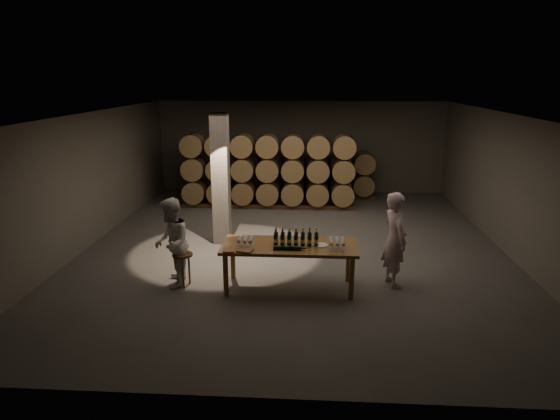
# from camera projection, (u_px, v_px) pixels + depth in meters

# --- Properties ---
(room) EXTENTS (12.00, 12.00, 12.00)m
(room) POSITION_uv_depth(u_px,v_px,m) (221.00, 180.00, 12.14)
(room) COLOR #54514F
(room) RESTS_ON ground
(tasting_table) EXTENTS (2.60, 1.10, 0.90)m
(tasting_table) POSITION_uv_depth(u_px,v_px,m) (289.00, 250.00, 9.64)
(tasting_table) COLOR brown
(tasting_table) RESTS_ON ground
(barrel_stack_back) EXTENTS (6.26, 0.95, 1.57)m
(barrel_stack_back) POSITION_uv_depth(u_px,v_px,m) (283.00, 173.00, 17.08)
(barrel_stack_back) COLOR brown
(barrel_stack_back) RESTS_ON ground
(barrel_stack_front) EXTENTS (5.48, 0.95, 2.31)m
(barrel_stack_front) POSITION_uv_depth(u_px,v_px,m) (268.00, 169.00, 15.66)
(barrel_stack_front) COLOR brown
(barrel_stack_front) RESTS_ON ground
(bottle_cluster) EXTENTS (0.86, 0.23, 0.32)m
(bottle_cluster) POSITION_uv_depth(u_px,v_px,m) (296.00, 239.00, 9.59)
(bottle_cluster) COLOR black
(bottle_cluster) RESTS_ON tasting_table
(lying_bottles) EXTENTS (0.62, 0.08, 0.08)m
(lying_bottles) POSITION_uv_depth(u_px,v_px,m) (288.00, 248.00, 9.31)
(lying_bottles) COLOR black
(lying_bottles) RESTS_ON tasting_table
(glass_cluster_left) EXTENTS (0.31, 0.31, 0.18)m
(glass_cluster_left) POSITION_uv_depth(u_px,v_px,m) (245.00, 240.00, 9.50)
(glass_cluster_left) COLOR silver
(glass_cluster_left) RESTS_ON tasting_table
(glass_cluster_right) EXTENTS (0.30, 0.41, 0.17)m
(glass_cluster_right) POSITION_uv_depth(u_px,v_px,m) (337.00, 241.00, 9.42)
(glass_cluster_right) COLOR silver
(glass_cluster_right) RESTS_ON tasting_table
(plate) EXTENTS (0.29, 0.29, 0.02)m
(plate) POSITION_uv_depth(u_px,v_px,m) (321.00, 245.00, 9.57)
(plate) COLOR white
(plate) RESTS_ON tasting_table
(notebook_near) EXTENTS (0.32, 0.28, 0.03)m
(notebook_near) POSITION_uv_depth(u_px,v_px,m) (245.00, 251.00, 9.25)
(notebook_near) COLOR #9B5C38
(notebook_near) RESTS_ON tasting_table
(notebook_corner) EXTENTS (0.26, 0.31, 0.02)m
(notebook_corner) POSITION_uv_depth(u_px,v_px,m) (229.00, 250.00, 9.29)
(notebook_corner) COLOR #9B5C38
(notebook_corner) RESTS_ON tasting_table
(pen) EXTENTS (0.14, 0.02, 0.01)m
(pen) POSITION_uv_depth(u_px,v_px,m) (247.00, 252.00, 9.22)
(pen) COLOR black
(pen) RESTS_ON tasting_table
(stool) EXTENTS (0.40, 0.40, 0.67)m
(stool) POSITION_uv_depth(u_px,v_px,m) (183.00, 259.00, 9.83)
(stool) COLOR brown
(stool) RESTS_ON ground
(person_man) EXTENTS (0.64, 0.80, 1.90)m
(person_man) POSITION_uv_depth(u_px,v_px,m) (395.00, 239.00, 9.76)
(person_man) COLOR beige
(person_man) RESTS_ON ground
(person_woman) EXTENTS (0.83, 0.98, 1.78)m
(person_woman) POSITION_uv_depth(u_px,v_px,m) (172.00, 243.00, 9.74)
(person_woman) COLOR white
(person_woman) RESTS_ON ground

